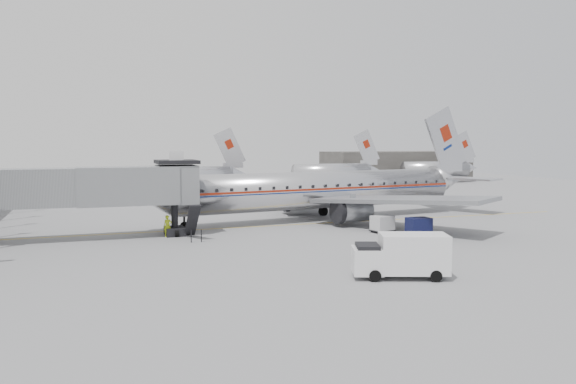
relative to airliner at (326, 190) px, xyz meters
name	(u,v)px	position (x,y,z in m)	size (l,w,h in m)	color
ground	(293,236)	(-6.75, -8.59, -3.03)	(160.00, 160.00, 0.00)	slate
hangar	(396,166)	(38.25, 51.41, -0.03)	(30.00, 12.00, 6.00)	#373532
apron_line	(301,224)	(-3.75, -2.59, -3.02)	(0.15, 60.00, 0.01)	gold
jet_bridge	(81,188)	(-23.41, -4.92, 1.15)	(21.00, 6.20, 7.10)	slate
distant_aircraft_near	(188,176)	(-8.55, 33.41, -0.29)	(16.39, 3.20, 10.26)	silver
distant_aircraft_mid	(333,172)	(17.45, 37.41, -0.29)	(16.39, 3.20, 10.26)	silver
distant_aircraft_far	(436,169)	(41.45, 41.41, -0.29)	(16.39, 3.20, 10.26)	silver
airliner	(326,190)	(0.00, 0.00, 0.00)	(37.92, 34.93, 12.03)	silver
service_van	(401,255)	(-5.88, -24.57, -1.68)	(5.81, 3.83, 2.56)	silver
baggage_cart_navy	(419,226)	(3.21, -12.19, -2.21)	(1.97, 1.51, 1.54)	#0C1033
baggage_cart_white	(382,224)	(1.25, -9.54, -2.25)	(2.14, 1.80, 1.46)	#BABABC
ramp_worker	(168,226)	(-16.72, -5.59, -2.12)	(0.66, 0.43, 1.81)	#A9C617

